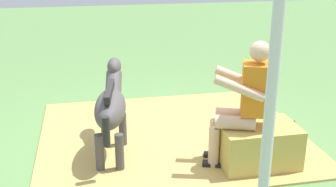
# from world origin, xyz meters

# --- Properties ---
(ground_plane) EXTENTS (24.00, 24.00, 0.00)m
(ground_plane) POSITION_xyz_m (0.00, 0.00, 0.00)
(ground_plane) COLOR #608C4C
(hay_patch) EXTENTS (3.12, 2.64, 0.02)m
(hay_patch) POSITION_xyz_m (-0.25, -0.29, 0.01)
(hay_patch) COLOR tan
(hay_patch) RESTS_ON ground
(hay_bale) EXTENTS (0.80, 0.53, 0.45)m
(hay_bale) POSITION_xyz_m (-0.98, 0.59, 0.23)
(hay_bale) COLOR tan
(hay_bale) RESTS_ON ground
(person_seated) EXTENTS (0.72, 0.55, 1.33)m
(person_seated) POSITION_xyz_m (-0.82, 0.55, 0.73)
(person_seated) COLOR #D8AD8C
(person_seated) RESTS_ON ground
(pony_standing) EXTENTS (0.44, 1.34, 0.94)m
(pony_standing) POSITION_xyz_m (0.48, 0.05, 0.57)
(pony_standing) COLOR #4C4747
(pony_standing) RESTS_ON ground
(soda_bottle) EXTENTS (0.07, 0.07, 0.27)m
(soda_bottle) POSITION_xyz_m (-1.63, 0.12, 0.13)
(soda_bottle) COLOR brown
(soda_bottle) RESTS_ON ground
(tent_pole_left) EXTENTS (0.06, 0.06, 2.50)m
(tent_pole_left) POSITION_xyz_m (-0.17, 2.45, 1.25)
(tent_pole_left) COLOR silver
(tent_pole_left) RESTS_ON ground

